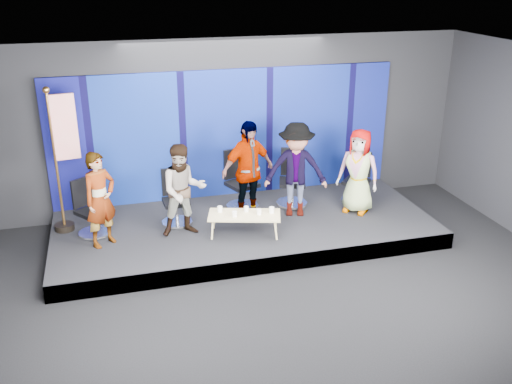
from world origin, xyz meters
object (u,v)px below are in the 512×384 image
mug_b (235,214)px  flag_stand (63,156)px  panelist_a (100,200)px  chair_c (240,189)px  panelist_b (183,190)px  mug_e (272,210)px  chair_a (91,217)px  coffee_table (244,216)px  panelist_d (296,170)px  chair_e (357,186)px  chair_b (176,206)px  panelist_e (359,171)px  panelist_c (248,171)px  mug_c (246,209)px  mug_d (259,212)px  mug_a (220,209)px  chair_d (292,187)px

mug_b → flag_stand: flag_stand is taller
panelist_a → chair_c: 2.84m
panelist_b → mug_e: (1.50, -0.37, -0.39)m
chair_a → coffee_table: 2.72m
panelist_d → chair_e: 1.55m
chair_b → panelist_e: bearing=-8.4°
panelist_a → panelist_d: bearing=-31.4°
chair_c → panelist_c: (0.02, -0.51, 0.56)m
panelist_a → chair_b: 1.50m
mug_b → mug_c: bearing=33.9°
panelist_a → mug_d: panelist_a is taller
chair_a → panelist_c: (2.87, -0.03, 0.61)m
chair_a → chair_c: bearing=-27.1°
panelist_d → mug_b: 1.57m
chair_e → panelist_e: bearing=-70.6°
panelist_b → mug_d: (1.27, -0.38, -0.39)m
chair_e → mug_a: size_ratio=9.66×
chair_d → mug_d: chair_d is taller
mug_a → mug_b: 0.34m
chair_e → flag_stand: bearing=-137.9°
chair_b → mug_d: bearing=-35.2°
chair_c → mug_d: chair_c is taller
chair_c → chair_d: 1.04m
chair_a → mug_c: bearing=-49.6°
chair_e → coffee_table: (-2.57, -0.89, 0.02)m
panelist_d → mug_a: bearing=-148.4°
chair_b → mug_a: chair_b is taller
chair_c → chair_d: size_ratio=1.04×
mug_c → panelist_a: bearing=176.5°
panelist_e → panelist_a: bearing=-134.3°
chair_d → chair_c: bearing=-168.5°
panelist_a → panelist_d: size_ratio=0.91×
panelist_d → chair_e: panelist_d is taller
coffee_table → mug_d: bearing=-16.9°
chair_a → panelist_a: panelist_a is taller
mug_b → panelist_c: bearing=60.1°
chair_c → flag_stand: (-3.21, -0.16, 1.00)m
chair_d → flag_stand: bearing=-161.8°
mug_d → flag_stand: 3.55m
chair_a → mug_e: bearing=-51.1°
panelist_e → mug_d: size_ratio=17.07×
panelist_c → chair_a: bearing=159.6°
chair_a → panelist_a: size_ratio=0.62×
chair_b → flag_stand: flag_stand is taller
panelist_a → mug_b: 2.29m
chair_c → mug_b: 1.33m
chair_a → chair_d: chair_d is taller
coffee_table → chair_c: bearing=79.4°
mug_c → flag_stand: size_ratio=0.04×
chair_a → chair_d: size_ratio=0.91×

